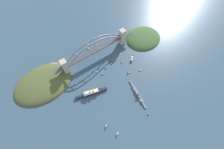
{
  "coord_description": "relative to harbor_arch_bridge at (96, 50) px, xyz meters",
  "views": [
    {
      "loc": [
        115.11,
        243.27,
        354.3
      ],
      "look_at": [
        0.0,
        79.25,
        8.0
      ],
      "focal_mm": 24.16,
      "sensor_mm": 36.0,
      "label": 1
    }
  ],
  "objects": [
    {
      "name": "ground_plane",
      "position": [
        -0.0,
        -0.0,
        -28.34
      ],
      "size": [
        1400.0,
        1400.0,
        0.0
      ],
      "primitive_type": "plane",
      "color": "#385166"
    },
    {
      "name": "harbor_arch_bridge",
      "position": [
        0.0,
        0.0,
        0.0
      ],
      "size": [
        247.95,
        15.77,
        69.38
      ],
      "color": "#BCB29E",
      "rests_on": "ground"
    },
    {
      "name": "headland_west_shore",
      "position": [
        -160.26,
        22.45,
        -28.34
      ],
      "size": [
        112.29,
        99.04,
        27.84
      ],
      "color": "#3D6033",
      "rests_on": "ground"
    },
    {
      "name": "headland_east_shore",
      "position": [
        158.51,
        -7.3,
        -28.34
      ],
      "size": [
        153.64,
        115.58,
        30.07
      ],
      "color": "#4C562D",
      "rests_on": "ground"
    },
    {
      "name": "ocean_liner",
      "position": [
        71.83,
        91.5,
        -22.85
      ],
      "size": [
        80.6,
        27.98,
        18.29
      ],
      "color": "#1E2333",
      "rests_on": "ground"
    },
    {
      "name": "naval_cruiser",
      "position": [
        -22.05,
        159.54,
        -25.65
      ],
      "size": [
        18.34,
        80.89,
        16.38
      ],
      "color": "slate",
      "rests_on": "ground"
    },
    {
      "name": "harbor_ferry_steamer",
      "position": [
        -78.88,
        66.44,
        -26.09
      ],
      "size": [
        26.16,
        22.21,
        7.55
      ],
      "color": "black",
      "rests_on": "ground"
    },
    {
      "name": "seaplane_taxiing_near_bridge",
      "position": [
        3.74,
        -39.16,
        -26.17
      ],
      "size": [
        7.42,
        9.57,
        5.13
      ],
      "color": "#B7B7B2",
      "rests_on": "ground"
    },
    {
      "name": "small_boat_0",
      "position": [
        28.31,
        41.87,
        -27.53
      ],
      "size": [
        5.26,
        6.54,
        2.21
      ],
      "color": "silver",
      "rests_on": "ground"
    },
    {
      "name": "small_boat_1",
      "position": [
        -73.61,
        109.58,
        -27.55
      ],
      "size": [
        10.67,
        7.69,
        2.26
      ],
      "color": "brown",
      "rests_on": "ground"
    },
    {
      "name": "small_boat_2",
      "position": [
        86.07,
        179.39,
        -23.78
      ],
      "size": [
        9.37,
        5.82,
        9.7
      ],
      "color": "black",
      "rests_on": "ground"
    },
    {
      "name": "small_boat_3",
      "position": [
        -48.64,
        58.75,
        -24.81
      ],
      "size": [
        5.23,
        6.19,
        7.4
      ],
      "color": "brown",
      "rests_on": "ground"
    },
    {
      "name": "small_boat_4",
      "position": [
        -42.88,
        96.61,
        -23.72
      ],
      "size": [
        8.41,
        10.25,
        10.04
      ],
      "color": "#B2231E",
      "rests_on": "ground"
    },
    {
      "name": "small_boat_5",
      "position": [
        -10.72,
        212.73,
        -25.12
      ],
      "size": [
        4.66,
        6.99,
        6.94
      ],
      "color": "#B2231E",
      "rests_on": "ground"
    },
    {
      "name": "small_boat_6",
      "position": [
        -1.68,
        48.19,
        -24.41
      ],
      "size": [
        4.88,
        7.27,
        8.33
      ],
      "color": "brown",
      "rests_on": "ground"
    },
    {
      "name": "small_boat_7",
      "position": [
        -21.46,
        45.39,
        -27.57
      ],
      "size": [
        3.87,
        11.17,
        2.08
      ],
      "color": "#B2231E",
      "rests_on": "ground"
    },
    {
      "name": "small_boat_8",
      "position": [
        17.94,
        59.18,
        -24.35
      ],
      "size": [
        8.19,
        6.74,
        8.67
      ],
      "color": "#2D6B3D",
      "rests_on": "ground"
    },
    {
      "name": "small_boat_9",
      "position": [
        75.44,
        206.89,
        -23.73
      ],
      "size": [
        9.01,
        6.8,
        10.05
      ],
      "color": "gold",
      "rests_on": "ground"
    },
    {
      "name": "small_boat_10",
      "position": [
        -63.05,
        32.05,
        -27.67
      ],
      "size": [
        6.94,
        2.89,
        1.87
      ],
      "color": "gold",
      "rests_on": "ground"
    }
  ]
}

